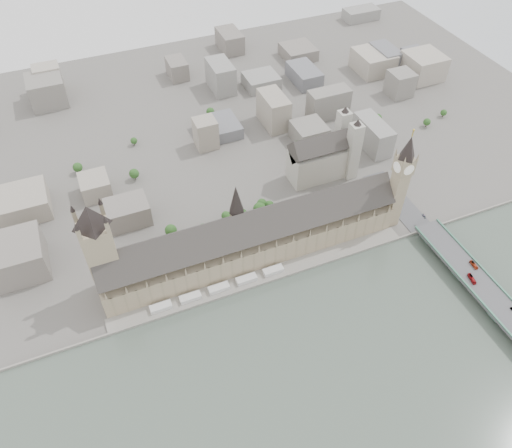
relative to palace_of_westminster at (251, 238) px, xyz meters
name	(u,v)px	position (x,y,z in m)	size (l,w,h in m)	color
ground	(259,271)	(0.00, -19.70, -22.71)	(900.00, 900.00, 0.00)	#595651
embankment_wall	(266,283)	(0.00, -34.70, -21.21)	(600.00, 1.50, 3.00)	gray
river_terrace	(263,276)	(0.00, -27.20, -21.71)	(270.00, 15.00, 2.00)	gray
terrace_tents	(219,288)	(-40.00, -26.70, -18.71)	(118.00, 7.00, 4.00)	silver
palace_of_westminster	(251,238)	(0.00, 0.00, 0.00)	(265.00, 40.73, 55.44)	gray
elizabeth_tower	(401,176)	(138.00, -11.70, 35.38)	(17.00, 17.00, 107.50)	gray
victoria_tower	(100,249)	(-122.00, 6.30, 32.50)	(30.00, 30.00, 100.00)	gray
central_tower	(236,207)	(-10.00, 6.30, 35.21)	(13.00, 13.00, 48.00)	gray
westminster_bridge	(477,285)	(162.00, -107.20, -17.58)	(25.00, 325.00, 10.25)	#474749
westminster_abbey	(324,156)	(110.92, 75.30, 2.38)	(68.00, 36.00, 64.00)	#9A978B
city_skyline_inland	(179,109)	(0.00, 225.30, -3.71)	(720.00, 360.00, 38.00)	gray
park_trees	(225,223)	(-10.00, 40.30, -15.21)	(110.00, 30.00, 15.00)	#214619
red_bus_north	(472,279)	(157.27, -103.78, -10.94)	(2.55, 10.91, 3.04)	maroon
red_bus_south	(474,265)	(168.83, -92.12, -11.12)	(2.25, 9.61, 2.68)	#AA3215
car_silver	(512,309)	(167.50, -140.44, -11.79)	(1.42, 4.07, 1.34)	gray
car_approach	(424,216)	(165.25, -26.32, -11.65)	(2.26, 5.55, 1.61)	gray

